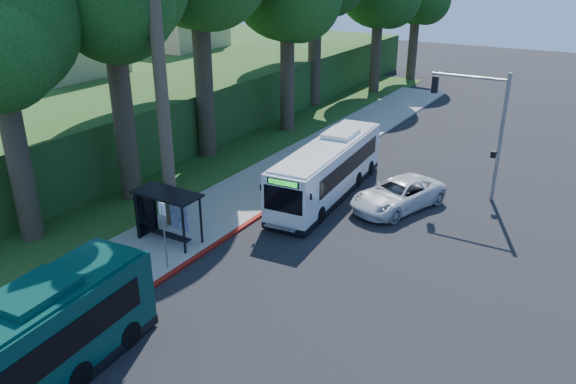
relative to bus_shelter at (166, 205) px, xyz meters
The scene contains 10 objects.
ground 8.00m from the bus_shelter, 21.51° to the left, with size 140.00×140.00×0.00m, color black.
sidewalk 3.35m from the bus_shelter, 90.90° to the left, with size 4.50×70.00×0.12m, color gray.
red_curb 3.07m from the bus_shelter, 26.83° to the right, with size 0.25×30.00×0.13m, color maroon.
grass_verge 9.90m from the bus_shelter, 126.16° to the left, with size 8.00×70.00×0.06m, color #234719.
bus_shelter is the anchor object (origin of this frame).
stop_sign_pole 2.85m from the bus_shelter, 49.08° to the right, with size 0.35×0.06×3.17m.
traffic_signal_pole 17.15m from the bus_shelter, 49.36° to the left, with size 4.10×0.30×7.00m.
hillside_backdrop 26.18m from the bus_shelter, 136.68° to the left, with size 24.00×60.00×8.80m.
white_bus 9.68m from the bus_shelter, 66.09° to the left, with size 3.17×11.14×3.28m.
pickup 12.11m from the bus_shelter, 48.81° to the left, with size 2.61×5.65×1.57m, color silver.
Camera 1 is at (9.75, -20.29, 12.37)m, focal length 35.00 mm.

